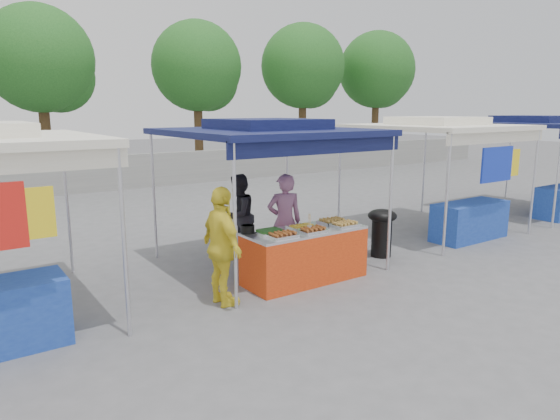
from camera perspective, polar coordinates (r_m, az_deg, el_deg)
ground_plane at (r=8.27m, az=2.39°, el=-7.83°), size 80.00×80.00×0.00m
back_wall at (r=17.99m, az=-19.26°, el=3.98°), size 40.00×0.25×1.20m
main_canopy at (r=8.61m, az=-1.42°, el=9.04°), size 3.20×3.20×2.57m
neighbor_stall_right at (r=11.51m, az=18.91°, el=5.19°), size 3.20×3.20×2.57m
neighbor_stall_far at (r=14.91m, az=28.18°, el=5.74°), size 3.20×3.20×2.57m
tree_1 at (r=19.60m, az=-25.38°, el=14.86°), size 3.66×3.63×6.24m
tree_2 at (r=21.73m, az=-9.19°, el=15.48°), size 3.71×3.68×6.33m
tree_3 at (r=24.11m, az=2.84°, el=15.68°), size 3.85×3.85×6.63m
tree_4 at (r=27.34m, az=11.14°, el=15.08°), size 3.89×3.89×6.69m
vendor_table at (r=8.07m, az=2.84°, el=-5.17°), size 2.00×0.80×0.85m
food_tray_fl at (r=7.43m, az=0.30°, el=-2.92°), size 0.42×0.30×0.07m
food_tray_fm at (r=7.74m, az=3.74°, el=-2.36°), size 0.42×0.30×0.07m
food_tray_fr at (r=8.19m, az=7.43°, el=-1.68°), size 0.42×0.30×0.07m
food_tray_bl at (r=7.64m, az=-1.16°, el=-2.52°), size 0.42×0.30×0.07m
food_tray_bm at (r=7.99m, az=2.47°, el=-1.91°), size 0.42×0.30×0.07m
food_tray_br at (r=8.41m, az=5.93°, el=-1.29°), size 0.42×0.30×0.07m
cooking_pot at (r=7.72m, az=-3.72°, el=-2.19°), size 0.21×0.21×0.12m
skewer_cup at (r=7.79m, az=3.40°, el=-2.16°), size 0.08×0.08×0.10m
wok_burner at (r=9.54m, az=11.56°, el=-2.07°), size 0.54×0.54×0.91m
crate_left at (r=8.35m, az=-2.34°, el=-6.65°), size 0.46×0.32×0.27m
crate_right at (r=8.69m, az=1.96°, el=-5.73°), size 0.55×0.38×0.33m
crate_stacked at (r=8.60m, az=1.98°, el=-3.66°), size 0.53×0.37×0.32m
vendor_woman at (r=8.59m, az=0.52°, el=-1.33°), size 0.71×0.60×1.66m
helper_man at (r=9.32m, az=-4.78°, el=-0.67°), size 0.95×0.89×1.56m
customer_person at (r=7.01m, az=-6.62°, el=-4.19°), size 0.43×1.00×1.70m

